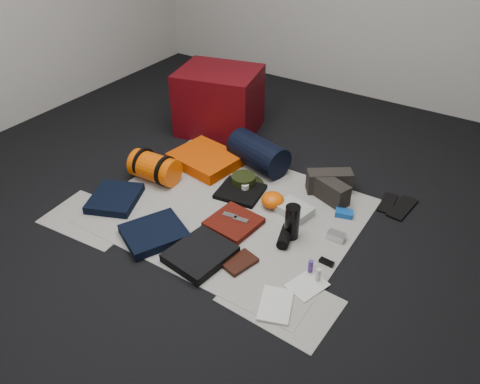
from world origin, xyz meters
The scene contains 37 objects.
floor centered at (0.00, 0.00, -0.01)m, with size 4.50×4.50×0.02m, color black.
newspaper_mat centered at (0.00, 0.00, 0.00)m, with size 1.60×1.30×0.01m, color #B1AEA3.
newspaper_sheet_front_left centered at (-0.70, -0.55, 0.00)m, with size 0.58×0.40×0.00m, color #B1AEA3.
newspaper_sheet_front_right centered at (0.65, -0.50, 0.00)m, with size 0.58×0.40×0.00m, color #B1AEA3.
red_cabinet centered at (-0.71, 0.91, 0.26)m, with size 0.63×0.52×0.52m, color #4C050B.
sleeping_pad centered at (-0.47, 0.38, 0.05)m, with size 0.47×0.38×0.09m, color #CF4102.
stuff_sack centered at (-0.65, 0.02, 0.11)m, with size 0.20×0.20×0.34m, color #DA4C03.
sack_strap_left centered at (-0.75, 0.02, 0.11)m, with size 0.22×0.22×0.03m, color black.
sack_strap_right centered at (-0.55, 0.02, 0.11)m, with size 0.22×0.22×0.03m, color black.
navy_duffel centered at (-0.12, 0.56, 0.12)m, with size 0.23×0.23×0.45m, color black.
boonie_brim centered at (-0.08, 0.29, 0.01)m, with size 0.30×0.30×0.01m, color black.
boonie_crown centered at (-0.08, 0.29, 0.05)m, with size 0.17×0.17×0.07m, color black.
hiking_boot_left centered at (0.45, 0.56, 0.08)m, with size 0.30×0.11×0.15m, color black.
hiking_boot_right centered at (0.48, 0.47, 0.08)m, with size 0.29×0.11×0.15m, color black.
flip_flop_left centered at (0.84, 0.63, 0.01)m, with size 0.09×0.23×0.01m, color black.
flip_flop_right centered at (0.94, 0.63, 0.01)m, with size 0.10×0.28×0.02m, color black.
trousers_navy_a centered at (-0.70, -0.34, 0.03)m, with size 0.30×0.34×0.05m, color black.
trousers_navy_b centered at (-0.24, -0.47, 0.03)m, with size 0.31×0.35×0.06m, color black.
trousers_charcoal centered at (0.11, -0.47, 0.03)m, with size 0.31×0.35×0.05m, color black.
black_tshirt centered at (-0.05, 0.20, 0.02)m, with size 0.29×0.27×0.03m, color black.
red_shirt centered at (0.11, -0.11, 0.03)m, with size 0.29×0.29×0.04m, color #490F08.
orange_stuff_sack centered at (0.21, 0.19, 0.06)m, with size 0.15×0.15×0.10m, color #DA4C03.
first_aid_pouch centered at (0.37, 0.20, 0.03)m, with size 0.21×0.16×0.05m, color #9CA49D.
water_bottle centered at (0.46, -0.02, 0.12)m, with size 0.09×0.09×0.22m, color black.
speaker centered at (0.45, -0.07, 0.04)m, with size 0.07×0.07×0.18m, color black.
compact_camera centered at (0.70, 0.11, 0.03)m, with size 0.11×0.06×0.04m, color silver.
cyan_case centered at (0.65, 0.35, 0.02)m, with size 0.11×0.07×0.04m, color #0F4492.
toiletry_purple centered at (0.69, -0.23, 0.05)m, with size 0.03×0.03×0.08m, color #43267C.
toiletry_clear centered at (0.75, -0.26, 0.05)m, with size 0.03×0.03×0.08m, color #B9BEB9.
paperback_book centered at (0.33, -0.39, 0.02)m, with size 0.12×0.19×0.03m, color black.
map_booklet centered at (0.65, -0.54, 0.01)m, with size 0.16×0.23×0.01m, color beige.
map_printout centered at (0.72, -0.33, 0.01)m, with size 0.16×0.20×0.01m, color beige.
sunglasses centered at (0.74, -0.12, 0.02)m, with size 0.09×0.03×0.02m, color black.
key_cluster centered at (-0.72, -0.49, 0.01)m, with size 0.07×0.07×0.01m, color silver.
tape_roll centered at (-0.03, 0.23, 0.05)m, with size 0.05×0.05×0.04m, color silver.
energy_bar_a centered at (0.07, -0.09, 0.05)m, with size 0.10×0.04×0.01m, color silver.
energy_bar_b centered at (0.15, -0.09, 0.05)m, with size 0.10×0.04×0.01m, color silver.
Camera 1 is at (1.37, -2.01, 1.87)m, focal length 35.00 mm.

